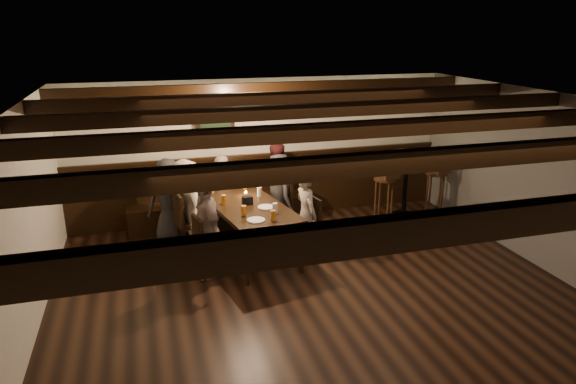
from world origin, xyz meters
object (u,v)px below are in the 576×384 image
object	(u,v)px
dining_table	(246,207)
person_bench_left	(169,201)
person_left_near	(187,206)
person_right_far	(306,214)
chair_right_near	(277,217)
person_left_far	(207,228)
chair_left_far	(211,257)
high_top_table	(406,175)
person_bench_centre	(222,192)
bar_stool_left	(384,200)
chair_left_near	(191,232)
bar_stool_right	(435,194)
chair_right_far	(304,237)
person_right_near	(279,194)
person_bench_right	(275,184)

from	to	relation	value
dining_table	person_bench_left	distance (m)	1.27
person_left_near	person_right_far	size ratio (longest dim) A/B	1.11
person_bench_left	person_left_near	xyz separation A→B (m)	(0.23, -0.41, 0.03)
chair_right_near	person_left_far	bearing A→B (deg)	121.50
chair_left_far	person_right_far	distance (m)	1.51
dining_table	high_top_table	world-z (taller)	high_top_table
chair_right_near	person_bench_centre	world-z (taller)	person_bench_centre
chair_left_far	bar_stool_left	xyz separation A→B (m)	(3.07, 1.04, 0.18)
person_left_far	high_top_table	distance (m)	3.81
chair_left_far	person_right_far	xyz separation A→B (m)	(1.44, 0.27, 0.37)
person_left_far	high_top_table	bearing A→B (deg)	98.38
person_bench_centre	person_left_near	bearing A→B (deg)	38.66
chair_left_near	bar_stool_right	bearing A→B (deg)	81.97
chair_right_far	person_bench_centre	bearing A→B (deg)	25.58
person_right_far	person_right_near	bearing A→B (deg)	0.00
chair_left_near	chair_right_far	world-z (taller)	chair_left_near
bar_stool_left	bar_stool_right	size ratio (longest dim) A/B	1.00
bar_stool_left	person_left_near	bearing A→B (deg)	166.03
person_left_near	bar_stool_right	bearing A→B (deg)	82.03
chair_left_near	person_bench_left	world-z (taller)	person_bench_left
chair_left_far	person_bench_right	size ratio (longest dim) A/B	0.61
dining_table	person_right_near	size ratio (longest dim) A/B	1.66
chair_left_near	chair_right_near	bearing A→B (deg)	90.00
chair_left_near	chair_right_near	size ratio (longest dim) A/B	1.03
chair_left_far	person_left_far	world-z (taller)	person_left_far
chair_left_near	person_bench_centre	xyz separation A→B (m)	(0.59, 0.72, 0.35)
chair_right_far	person_bench_left	bearing A→B (deg)	50.16
person_left_far	person_right_far	distance (m)	1.50
high_top_table	bar_stool_left	bearing A→B (deg)	-157.50
chair_right_far	person_bench_right	size ratio (longest dim) A/B	0.62
chair_right_near	high_top_table	bearing A→B (deg)	-98.54
person_bench_right	bar_stool_right	size ratio (longest dim) A/B	1.18
chair_left_near	person_left_far	size ratio (longest dim) A/B	0.67
person_bench_left	person_left_far	bearing A→B (deg)	96.34
chair_left_near	person_right_near	distance (m)	1.52
chair_left_far	dining_table	bearing A→B (deg)	122.08
chair_left_near	chair_right_far	distance (m)	1.70
chair_right_near	person_left_near	distance (m)	1.53
chair_left_near	chair_right_near	world-z (taller)	chair_left_near
dining_table	bar_stool_right	world-z (taller)	bar_stool_right
person_left_near	chair_right_far	bearing A→B (deg)	58.49
chair_left_near	high_top_table	bearing A→B (deg)	84.72
chair_right_near	person_right_far	world-z (taller)	person_right_far
chair_right_far	person_left_near	size ratio (longest dim) A/B	0.62
chair_left_near	bar_stool_right	size ratio (longest dim) A/B	0.78
person_left_far	high_top_table	world-z (taller)	person_left_far
chair_left_near	chair_left_far	xyz separation A→B (m)	(0.17, -0.88, -0.02)
person_bench_right	person_left_far	bearing A→B (deg)	39.29
dining_table	bar_stool_right	distance (m)	3.49
person_left_far	bar_stool_right	world-z (taller)	person_left_far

